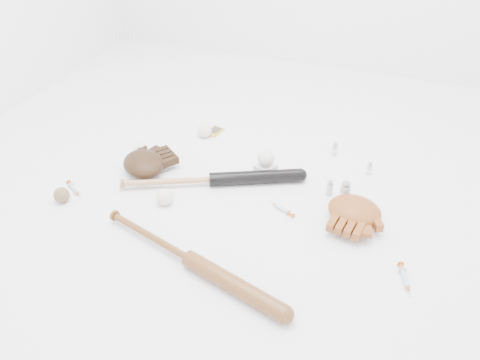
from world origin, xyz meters
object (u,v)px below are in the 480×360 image
(bat_dark, at_px, (212,179))
(pedestal, at_px, (265,169))
(glove_dark, at_px, (143,163))
(bat_wood, at_px, (190,259))

(bat_dark, bearing_deg, pedestal, 15.92)
(bat_dark, xyz_separation_m, glove_dark, (-0.33, -0.01, 0.02))
(bat_wood, relative_size, pedestal, 10.60)
(bat_dark, height_order, bat_wood, bat_wood)
(bat_dark, height_order, pedestal, bat_dark)
(bat_wood, bearing_deg, pedestal, 99.09)
(bat_wood, distance_m, pedestal, 0.64)
(bat_wood, height_order, pedestal, bat_wood)
(bat_dark, height_order, glove_dark, glove_dark)
(bat_wood, xyz_separation_m, glove_dark, (-0.45, 0.46, 0.01))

